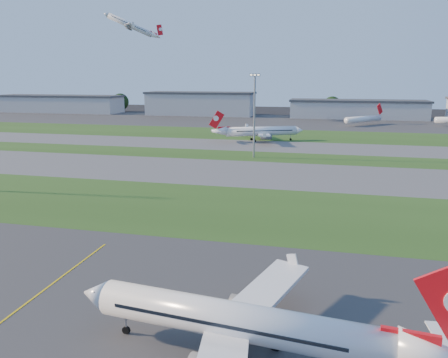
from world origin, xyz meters
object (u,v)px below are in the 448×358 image
(airliner_parked, at_px, (240,323))
(mini_jet_near, at_px, (364,119))
(light_mast_centre, at_px, (254,110))
(airliner_taxiing, at_px, (260,131))

(airliner_parked, relative_size, mini_jet_near, 1.49)
(airliner_parked, bearing_deg, light_mast_centre, 104.81)
(mini_jet_near, xyz_separation_m, light_mast_centre, (-40.84, -106.27, 11.53))
(airliner_taxiing, xyz_separation_m, mini_jet_near, (44.14, 70.07, -0.56))
(airliner_parked, xyz_separation_m, airliner_taxiing, (-18.53, 136.50, 0.24))
(airliner_taxiing, distance_m, light_mast_centre, 37.97)
(light_mast_centre, bearing_deg, airliner_taxiing, 95.21)
(airliner_parked, bearing_deg, airliner_taxiing, 103.91)
(mini_jet_near, relative_size, light_mast_centre, 0.85)
(airliner_parked, distance_m, mini_jet_near, 208.16)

